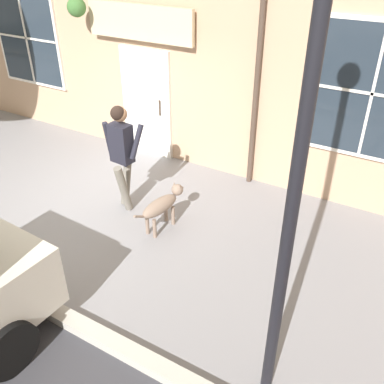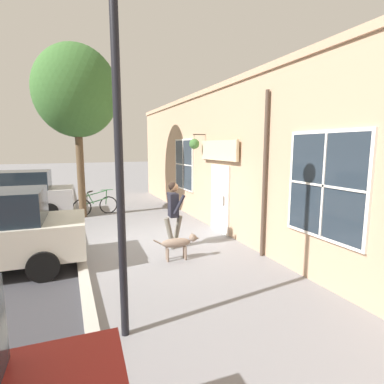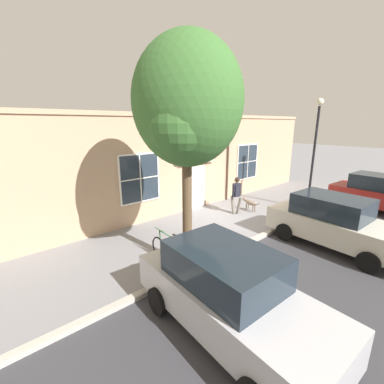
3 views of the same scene
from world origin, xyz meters
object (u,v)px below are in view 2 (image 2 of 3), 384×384
(fire_hydrant, at_px, (85,202))
(dog_on_leash, at_px, (179,243))
(pedestrian_walking, at_px, (173,208))
(parked_car_nearest_curb, at_px, (13,194))
(street_tree_by_curb, at_px, (75,94))
(street_lamp, at_px, (117,90))
(leaning_bicycle, at_px, (96,205))

(fire_hydrant, bearing_deg, dog_on_leash, 104.22)
(pedestrian_walking, distance_m, parked_car_nearest_curb, 7.12)
(parked_car_nearest_curb, bearing_deg, street_tree_by_curb, 159.46)
(street_tree_by_curb, distance_m, parked_car_nearest_curb, 4.41)
(dog_on_leash, relative_size, parked_car_nearest_curb, 0.25)
(parked_car_nearest_curb, distance_m, street_lamp, 9.52)
(street_lamp, height_order, fire_hydrant, street_lamp)
(fire_hydrant, bearing_deg, pedestrian_walking, 107.80)
(street_tree_by_curb, bearing_deg, leaning_bicycle, -163.05)
(street_tree_by_curb, bearing_deg, pedestrian_walking, 113.61)
(dog_on_leash, relative_size, street_tree_by_curb, 0.18)
(parked_car_nearest_curb, relative_size, fire_hydrant, 5.69)
(dog_on_leash, bearing_deg, street_lamp, 54.53)
(dog_on_leash, relative_size, fire_hydrant, 1.44)
(leaning_bicycle, distance_m, street_lamp, 8.67)
(pedestrian_walking, xyz_separation_m, street_tree_by_curb, (2.06, -4.72, 3.46))
(dog_on_leash, height_order, fire_hydrant, fire_hydrant)
(pedestrian_walking, relative_size, leaning_bicycle, 1.02)
(leaning_bicycle, relative_size, fire_hydrant, 2.24)
(street_lamp, bearing_deg, dog_on_leash, -125.47)
(street_lamp, bearing_deg, parked_car_nearest_curb, -74.17)
(pedestrian_walking, bearing_deg, street_lamp, 59.81)
(street_tree_by_curb, xyz_separation_m, fire_hydrant, (-0.21, -1.05, -4.13))
(street_tree_by_curb, distance_m, street_lamp, 8.05)
(leaning_bicycle, height_order, fire_hydrant, leaning_bicycle)
(pedestrian_walking, distance_m, dog_on_leash, 1.08)
(parked_car_nearest_curb, bearing_deg, dog_on_leash, 123.21)
(dog_on_leash, xyz_separation_m, leaning_bicycle, (1.35, -5.73, -0.03))
(leaning_bicycle, distance_m, parked_car_nearest_curb, 3.00)
(dog_on_leash, bearing_deg, leaning_bicycle, -76.78)
(street_lamp, bearing_deg, leaning_bicycle, -92.55)
(street_lamp, relative_size, fire_hydrant, 6.75)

